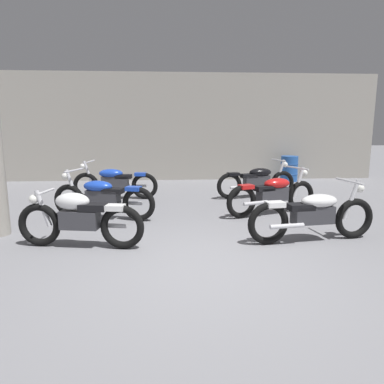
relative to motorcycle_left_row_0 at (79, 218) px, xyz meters
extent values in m
plane|color=gray|center=(1.81, -0.90, -0.46)|extent=(60.00, 60.00, 0.00)
cube|color=#9E998E|center=(1.81, 6.99, 1.34)|extent=(13.49, 0.24, 3.60)
torus|color=black|center=(-0.63, 0.11, -0.12)|extent=(0.68, 0.22, 0.67)
torus|color=black|center=(0.65, -0.11, -0.12)|extent=(0.68, 0.22, 0.67)
cylinder|color=silver|center=(-0.55, 0.09, 0.14)|extent=(0.25, 0.11, 0.56)
cube|color=#38383D|center=(0.01, 0.00, -0.02)|extent=(0.60, 0.33, 0.28)
ellipsoid|color=white|center=(-0.09, 0.01, 0.26)|extent=(0.56, 0.36, 0.26)
cube|color=black|center=(0.23, -0.04, 0.18)|extent=(0.43, 0.30, 0.10)
cube|color=white|center=(0.55, -0.10, 0.18)|extent=(0.31, 0.24, 0.08)
cylinder|color=silver|center=(-0.49, 0.08, 0.40)|extent=(0.12, 0.48, 0.04)
sphere|color=white|center=(-0.69, 0.12, 0.28)|extent=(0.14, 0.14, 0.14)
cylinder|color=silver|center=(0.43, 0.06, -0.14)|extent=(0.55, 0.16, 0.07)
torus|color=black|center=(-0.67, 1.92, -0.12)|extent=(0.67, 0.30, 0.67)
torus|color=black|center=(0.76, 1.50, -0.12)|extent=(0.67, 0.30, 0.67)
cylinder|color=silver|center=(-0.60, 1.90, 0.19)|extent=(0.28, 0.14, 0.66)
cube|color=#38383D|center=(0.04, 1.71, -0.02)|extent=(0.70, 0.42, 0.28)
ellipsoid|color=blue|center=(-0.05, 1.74, 0.20)|extent=(0.67, 0.48, 0.22)
cube|color=black|center=(0.26, 1.65, 0.12)|extent=(0.45, 0.34, 0.10)
cube|color=blue|center=(0.67, 1.53, 0.18)|extent=(0.33, 0.27, 0.08)
cylinder|color=silver|center=(-0.54, 1.88, 0.50)|extent=(0.23, 0.66, 0.04)
sphere|color=white|center=(-0.73, 1.94, 0.38)|extent=(0.14, 0.14, 0.14)
cylinder|color=silver|center=(0.56, 1.69, -0.14)|extent=(0.55, 0.22, 0.07)
torus|color=black|center=(-0.75, 3.77, -0.12)|extent=(0.68, 0.17, 0.67)
torus|color=black|center=(0.74, 3.63, -0.12)|extent=(0.68, 0.17, 0.67)
cylinder|color=silver|center=(-0.67, 3.76, 0.19)|extent=(0.28, 0.10, 0.66)
cube|color=#38383D|center=(-0.01, 3.70, -0.02)|extent=(0.68, 0.30, 0.28)
ellipsoid|color=blue|center=(-0.11, 3.71, 0.20)|extent=(0.63, 0.37, 0.22)
cube|color=black|center=(0.21, 3.68, 0.12)|extent=(0.42, 0.28, 0.10)
cube|color=blue|center=(0.64, 3.64, 0.18)|extent=(0.30, 0.23, 0.08)
cylinder|color=silver|center=(-0.62, 3.75, 0.50)|extent=(0.10, 0.68, 0.04)
sphere|color=white|center=(-0.81, 3.77, 0.38)|extent=(0.14, 0.14, 0.14)
cylinder|color=silver|center=(0.50, 3.78, -0.14)|extent=(0.55, 0.12, 0.07)
torus|color=black|center=(4.37, 0.15, -0.12)|extent=(0.68, 0.20, 0.67)
torus|color=black|center=(2.89, -0.05, -0.12)|extent=(0.68, 0.20, 0.67)
cylinder|color=silver|center=(4.29, 0.14, 0.19)|extent=(0.28, 0.11, 0.66)
cube|color=#38383D|center=(3.63, 0.05, -0.02)|extent=(0.69, 0.33, 0.28)
ellipsoid|color=white|center=(3.73, 0.06, 0.20)|extent=(0.64, 0.40, 0.22)
cube|color=black|center=(3.41, 0.02, 0.12)|extent=(0.43, 0.29, 0.10)
cube|color=white|center=(2.99, -0.04, 0.18)|extent=(0.30, 0.24, 0.08)
cylinder|color=silver|center=(4.23, 0.13, 0.50)|extent=(0.13, 0.68, 0.04)
sphere|color=white|center=(4.43, 0.16, 0.38)|extent=(0.14, 0.14, 0.14)
cylinder|color=silver|center=(3.15, -0.15, -0.14)|extent=(0.55, 0.14, 0.07)
torus|color=black|center=(4.21, 2.07, -0.12)|extent=(0.67, 0.33, 0.67)
torus|color=black|center=(2.80, 1.56, -0.12)|extent=(0.67, 0.33, 0.67)
cylinder|color=silver|center=(4.13, 2.04, 0.19)|extent=(0.28, 0.16, 0.66)
cube|color=#38383D|center=(3.50, 1.81, -0.02)|extent=(0.70, 0.45, 0.28)
ellipsoid|color=red|center=(3.60, 1.85, 0.20)|extent=(0.67, 0.51, 0.22)
cube|color=black|center=(3.30, 1.74, 0.12)|extent=(0.46, 0.36, 0.10)
cube|color=red|center=(2.89, 1.59, 0.18)|extent=(0.33, 0.28, 0.08)
cylinder|color=silver|center=(4.08, 2.02, 0.50)|extent=(0.27, 0.65, 0.04)
sphere|color=white|center=(4.26, 2.09, 0.38)|extent=(0.14, 0.14, 0.14)
cylinder|color=silver|center=(3.08, 1.52, -0.14)|extent=(0.54, 0.25, 0.07)
torus|color=black|center=(4.36, 3.79, -0.12)|extent=(0.68, 0.24, 0.67)
torus|color=black|center=(2.89, 3.49, -0.12)|extent=(0.68, 0.24, 0.67)
cylinder|color=silver|center=(4.28, 3.77, 0.19)|extent=(0.28, 0.12, 0.66)
cube|color=#38383D|center=(3.62, 3.64, -0.02)|extent=(0.69, 0.37, 0.28)
ellipsoid|color=black|center=(3.72, 3.66, 0.20)|extent=(0.65, 0.43, 0.22)
cube|color=black|center=(3.41, 3.59, 0.12)|extent=(0.44, 0.32, 0.10)
cube|color=black|center=(2.99, 3.51, 0.18)|extent=(0.31, 0.25, 0.08)
cylinder|color=silver|center=(4.22, 3.76, 0.50)|extent=(0.17, 0.67, 0.04)
sphere|color=white|center=(4.42, 3.80, 0.38)|extent=(0.14, 0.14, 0.14)
cylinder|color=silver|center=(3.16, 3.41, -0.14)|extent=(0.55, 0.18, 0.07)
cylinder|color=#23519E|center=(5.42, 6.34, -0.03)|extent=(0.56, 0.56, 0.85)
torus|color=#23519E|center=(5.42, 6.34, 0.14)|extent=(0.59, 0.59, 0.03)
torus|color=#23519E|center=(5.42, 6.34, -0.20)|extent=(0.59, 0.59, 0.03)
camera|label=1|loc=(1.35, -5.23, 1.35)|focal=32.90mm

